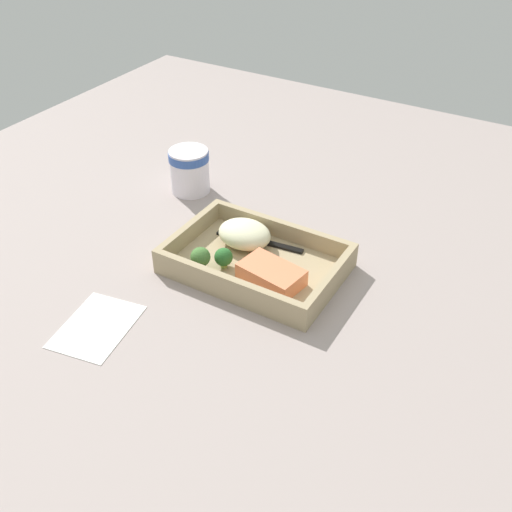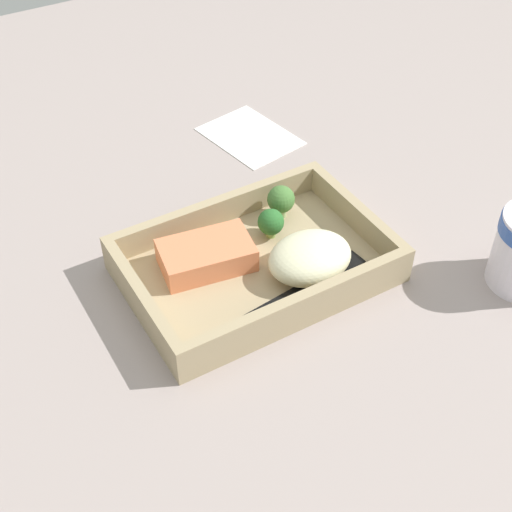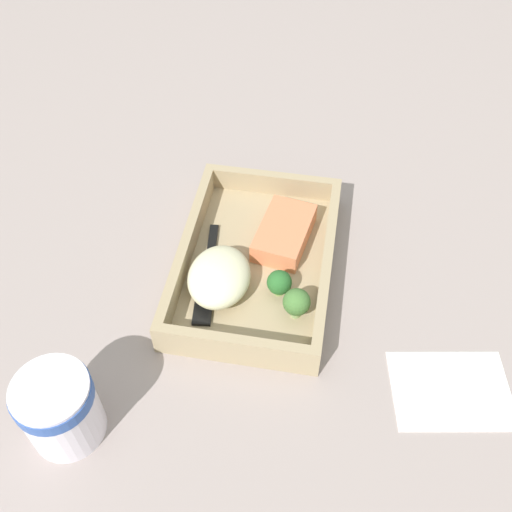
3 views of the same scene
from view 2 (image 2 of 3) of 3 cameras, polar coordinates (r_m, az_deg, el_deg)
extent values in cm
cube|color=gray|center=(79.30, 0.00, -1.96)|extent=(160.00, 160.00, 2.00)
cube|color=tan|center=(78.18, 0.00, -1.13)|extent=(27.92, 18.82, 1.20)
cube|color=tan|center=(71.41, 3.60, -4.07)|extent=(27.92, 1.20, 3.25)
cube|color=tan|center=(82.51, -3.11, 3.65)|extent=(27.92, 1.20, 3.25)
cube|color=tan|center=(72.74, -9.12, -3.56)|extent=(1.20, 16.42, 3.25)
cube|color=tan|center=(82.57, 8.03, 3.26)|extent=(1.20, 16.42, 3.25)
cube|color=#E67F54|center=(77.14, -3.99, 0.06)|extent=(10.78, 7.54, 2.82)
ellipsoid|color=beige|center=(75.87, 4.33, -0.13)|extent=(9.37, 7.51, 4.22)
cylinder|color=#86A466|center=(83.73, 1.99, 3.65)|extent=(1.23, 1.23, 1.62)
sphere|color=#447334|center=(82.67, 2.02, 4.56)|extent=(3.24, 3.24, 3.24)
cylinder|color=#7CA04F|center=(81.14, 1.18, 1.97)|extent=(1.15, 1.15, 1.20)
sphere|color=#296329|center=(80.21, 1.20, 2.74)|extent=(3.03, 3.03, 3.03)
cube|color=black|center=(74.45, 2.84, -3.12)|extent=(12.44, 2.54, 0.44)
cube|color=black|center=(78.39, 7.31, -0.59)|extent=(3.63, 2.58, 0.44)
cube|color=white|center=(99.92, -0.50, 9.60)|extent=(11.69, 14.40, 0.24)
camera|label=1|loc=(1.17, -46.62, 35.89)|focal=42.00mm
camera|label=3|loc=(0.95, 31.03, 41.53)|focal=42.00mm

